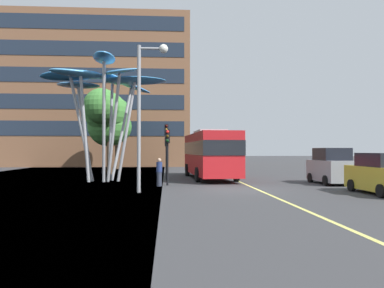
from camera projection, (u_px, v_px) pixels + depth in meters
ground at (221, 191)px, 20.38m from camera, size 120.00×240.00×0.10m
red_bus at (210, 152)px, 28.32m from camera, size 3.27×10.38×3.51m
leaf_sculpture at (102, 84)px, 26.15m from camera, size 8.51×7.88×8.23m
traffic_light_kerb_near at (168, 145)px, 22.84m from camera, size 0.28×0.42×3.28m
traffic_light_kerb_far at (166, 140)px, 27.08m from camera, size 0.28×0.42×3.88m
traffic_light_island_mid at (166, 147)px, 33.91m from camera, size 0.28×0.42×3.22m
car_parked_near at (383, 175)px, 18.27m from camera, size 1.97×4.36×1.94m
car_parked_mid at (332, 167)px, 23.93m from camera, size 1.98×3.90×2.20m
street_lamp at (146, 97)px, 19.08m from camera, size 1.51×0.44×7.29m
tree_pavement_near at (106, 117)px, 33.91m from camera, size 3.83×5.43×7.25m
tree_pavement_far at (112, 123)px, 42.84m from camera, size 4.40×5.06×7.91m
pedestrian at (159, 172)px, 22.33m from camera, size 0.34×0.34×1.61m
backdrop_building at (100, 94)px, 53.85m from camera, size 24.27×12.11×19.66m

